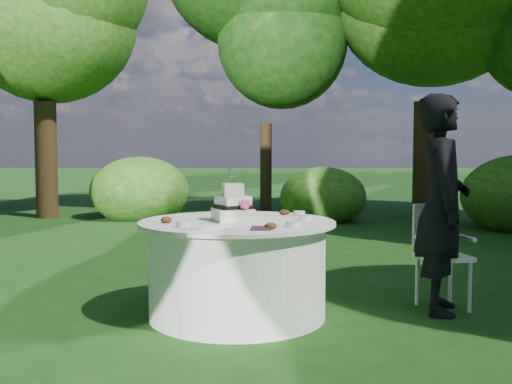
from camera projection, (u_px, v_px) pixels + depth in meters
ground at (237, 316)px, 4.80m from camera, size 80.00×80.00×0.00m
napkins at (261, 228)px, 4.22m from camera, size 0.14×0.14×0.02m
feather_plume at (213, 228)px, 4.25m from camera, size 0.48×0.07×0.01m
guest at (442, 204)px, 4.87m from camera, size 0.54×0.72×1.78m
table at (237, 268)px, 4.77m from camera, size 1.56×1.56×0.77m
cake at (233, 207)px, 4.73m from camera, size 0.37×0.37×0.42m
chair at (439, 247)px, 5.06m from camera, size 0.47×0.46×0.87m
votives at (272, 220)px, 4.66m from camera, size 1.02×0.86×0.04m
petal_cups at (241, 219)px, 4.67m from camera, size 1.01×1.03×0.05m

